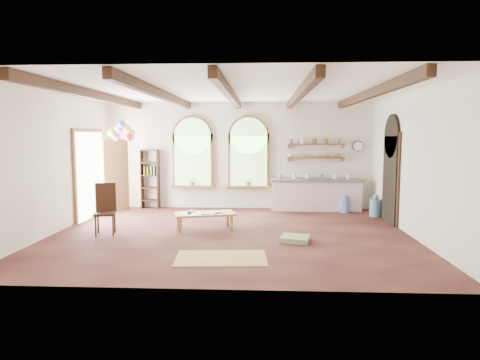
# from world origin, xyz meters

# --- Properties ---
(floor) EXTENTS (8.00, 8.00, 0.00)m
(floor) POSITION_xyz_m (0.00, 0.00, 0.00)
(floor) COLOR brown
(floor) RESTS_ON ground
(ceiling_beams) EXTENTS (6.20, 6.80, 0.18)m
(ceiling_beams) POSITION_xyz_m (0.00, 0.00, 3.10)
(ceiling_beams) COLOR #3D2213
(ceiling_beams) RESTS_ON ceiling
(window_left) EXTENTS (1.30, 0.28, 2.20)m
(window_left) POSITION_xyz_m (-1.40, 3.43, 1.63)
(window_left) COLOR brown
(window_left) RESTS_ON floor
(window_right) EXTENTS (1.30, 0.28, 2.20)m
(window_right) POSITION_xyz_m (0.30, 3.43, 1.63)
(window_right) COLOR brown
(window_right) RESTS_ON floor
(left_doorway) EXTENTS (0.10, 1.90, 2.50)m
(left_doorway) POSITION_xyz_m (-3.95, 1.80, 1.15)
(left_doorway) COLOR brown
(left_doorway) RESTS_ON floor
(right_doorway) EXTENTS (0.10, 1.30, 2.40)m
(right_doorway) POSITION_xyz_m (3.95, 1.50, 1.10)
(right_doorway) COLOR black
(right_doorway) RESTS_ON floor
(kitchen_counter) EXTENTS (2.68, 0.62, 0.94)m
(kitchen_counter) POSITION_xyz_m (2.30, 3.20, 0.48)
(kitchen_counter) COLOR beige
(kitchen_counter) RESTS_ON floor
(wall_shelf_lower) EXTENTS (1.70, 0.24, 0.04)m
(wall_shelf_lower) POSITION_xyz_m (2.30, 3.38, 1.55)
(wall_shelf_lower) COLOR brown
(wall_shelf_lower) RESTS_ON wall_back
(wall_shelf_upper) EXTENTS (1.70, 0.24, 0.04)m
(wall_shelf_upper) POSITION_xyz_m (2.30, 3.38, 1.95)
(wall_shelf_upper) COLOR brown
(wall_shelf_upper) RESTS_ON wall_back
(wall_clock) EXTENTS (0.32, 0.04, 0.32)m
(wall_clock) POSITION_xyz_m (3.55, 3.45, 1.90)
(wall_clock) COLOR black
(wall_clock) RESTS_ON wall_back
(bookshelf) EXTENTS (0.53, 0.32, 1.80)m
(bookshelf) POSITION_xyz_m (-2.70, 3.32, 0.90)
(bookshelf) COLOR #3D2213
(bookshelf) RESTS_ON floor
(coffee_table) EXTENTS (1.52, 1.00, 0.40)m
(coffee_table) POSITION_xyz_m (-0.64, 0.44, 0.35)
(coffee_table) COLOR tan
(coffee_table) RESTS_ON floor
(side_chair) EXTENTS (0.55, 0.55, 1.15)m
(side_chair) POSITION_xyz_m (-2.81, -0.18, 0.33)
(side_chair) COLOR #3D2213
(side_chair) RESTS_ON floor
(floor_mat) EXTENTS (1.71, 1.13, 0.02)m
(floor_mat) POSITION_xyz_m (-0.03, -1.94, 0.01)
(floor_mat) COLOR tan
(floor_mat) RESTS_ON floor
(floor_cushion) EXTENTS (0.70, 0.70, 0.10)m
(floor_cushion) POSITION_xyz_m (1.40, -0.58, 0.05)
(floor_cushion) COLOR gray
(floor_cushion) RESTS_ON floor
(water_jug_a) EXTENTS (0.27, 0.27, 0.53)m
(water_jug_a) POSITION_xyz_m (3.10, 2.85, 0.23)
(water_jug_a) COLOR #5480B5
(water_jug_a) RESTS_ON floor
(water_jug_b) EXTENTS (0.32, 0.32, 0.62)m
(water_jug_b) POSITION_xyz_m (3.82, 2.30, 0.27)
(water_jug_b) COLOR #5480B5
(water_jug_b) RESTS_ON floor
(balloon_cluster) EXTENTS (0.73, 0.80, 1.14)m
(balloon_cluster) POSITION_xyz_m (-3.14, 2.30, 2.33)
(balloon_cluster) COLOR white
(balloon_cluster) RESTS_ON floor
(table_book) EXTENTS (0.21, 0.28, 0.02)m
(table_book) POSITION_xyz_m (-1.06, 0.57, 0.41)
(table_book) COLOR olive
(table_book) RESTS_ON coffee_table
(tablet) EXTENTS (0.22, 0.29, 0.01)m
(tablet) POSITION_xyz_m (-0.62, 0.36, 0.40)
(tablet) COLOR black
(tablet) RESTS_ON coffee_table
(potted_plant_left) EXTENTS (0.27, 0.23, 0.30)m
(potted_plant_left) POSITION_xyz_m (-1.40, 3.32, 0.85)
(potted_plant_left) COLOR #598C4C
(potted_plant_left) RESTS_ON window_left
(potted_plant_right) EXTENTS (0.27, 0.23, 0.30)m
(potted_plant_right) POSITION_xyz_m (0.30, 3.32, 0.85)
(potted_plant_right) COLOR #598C4C
(potted_plant_right) RESTS_ON window_right
(shelf_cup_a) EXTENTS (0.12, 0.10, 0.10)m
(shelf_cup_a) POSITION_xyz_m (1.55, 3.38, 1.62)
(shelf_cup_a) COLOR white
(shelf_cup_a) RESTS_ON wall_shelf_lower
(shelf_cup_b) EXTENTS (0.10, 0.10, 0.09)m
(shelf_cup_b) POSITION_xyz_m (1.90, 3.38, 1.62)
(shelf_cup_b) COLOR beige
(shelf_cup_b) RESTS_ON wall_shelf_lower
(shelf_bowl_a) EXTENTS (0.22, 0.22, 0.05)m
(shelf_bowl_a) POSITION_xyz_m (2.25, 3.38, 1.60)
(shelf_bowl_a) COLOR beige
(shelf_bowl_a) RESTS_ON wall_shelf_lower
(shelf_bowl_b) EXTENTS (0.20, 0.20, 0.06)m
(shelf_bowl_b) POSITION_xyz_m (2.60, 3.38, 1.60)
(shelf_bowl_b) COLOR #8C664C
(shelf_bowl_b) RESTS_ON wall_shelf_lower
(shelf_vase) EXTENTS (0.18, 0.18, 0.19)m
(shelf_vase) POSITION_xyz_m (2.95, 3.38, 1.67)
(shelf_vase) COLOR slate
(shelf_vase) RESTS_ON wall_shelf_lower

